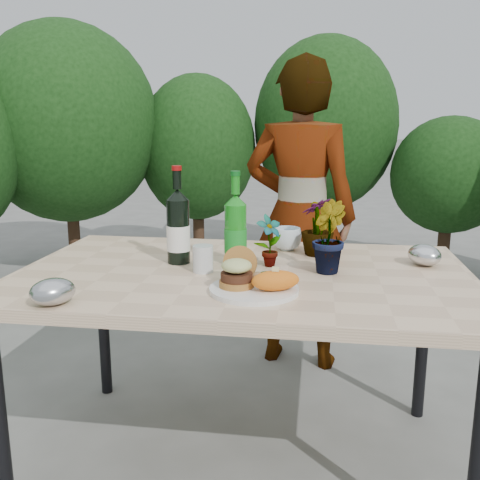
# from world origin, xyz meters

# --- Properties ---
(ground) EXTENTS (80.00, 80.00, 0.00)m
(ground) POSITION_xyz_m (0.00, 0.00, 0.00)
(ground) COLOR #61615D
(ground) RESTS_ON ground
(patio_table) EXTENTS (1.60, 1.00, 0.75)m
(patio_table) POSITION_xyz_m (0.00, 0.00, 0.69)
(patio_table) COLOR beige
(patio_table) RESTS_ON ground
(shrub_hedge) EXTENTS (6.84, 5.03, 2.06)m
(shrub_hedge) POSITION_xyz_m (-0.01, 1.48, 1.12)
(shrub_hedge) COLOR #382316
(shrub_hedge) RESTS_ON ground
(dinner_plate) EXTENTS (0.28, 0.28, 0.01)m
(dinner_plate) POSITION_xyz_m (0.07, -0.23, 0.76)
(dinner_plate) COLOR white
(dinner_plate) RESTS_ON patio_table
(burger_stack) EXTENTS (0.11, 0.16, 0.11)m
(burger_stack) POSITION_xyz_m (0.01, -0.22, 0.81)
(burger_stack) COLOR #B7722D
(burger_stack) RESTS_ON dinner_plate
(sweet_potato) EXTENTS (0.17, 0.12, 0.06)m
(sweet_potato) POSITION_xyz_m (0.14, -0.25, 0.80)
(sweet_potato) COLOR orange
(sweet_potato) RESTS_ON dinner_plate
(grilled_veg) EXTENTS (0.08, 0.05, 0.03)m
(grilled_veg) POSITION_xyz_m (0.08, -0.14, 0.78)
(grilled_veg) COLOR olive
(grilled_veg) RESTS_ON dinner_plate
(wine_bottle) EXTENTS (0.09, 0.09, 0.36)m
(wine_bottle) POSITION_xyz_m (-0.26, 0.08, 0.88)
(wine_bottle) COLOR black
(wine_bottle) RESTS_ON patio_table
(sparkling_water) EXTENTS (0.08, 0.08, 0.35)m
(sparkling_water) POSITION_xyz_m (-0.04, 0.09, 0.88)
(sparkling_water) COLOR #177E19
(sparkling_water) RESTS_ON patio_table
(plastic_cup) EXTENTS (0.07, 0.07, 0.09)m
(plastic_cup) POSITION_xyz_m (-0.14, -0.03, 0.80)
(plastic_cup) COLOR silver
(plastic_cup) RESTS_ON patio_table
(seedling_left) EXTENTS (0.12, 0.12, 0.19)m
(seedling_left) POSITION_xyz_m (0.09, 0.07, 0.85)
(seedling_left) COLOR #2D5D20
(seedling_left) RESTS_ON patio_table
(seedling_mid) EXTENTS (0.15, 0.16, 0.25)m
(seedling_mid) POSITION_xyz_m (0.29, 0.03, 0.88)
(seedling_mid) COLOR #1F571D
(seedling_mid) RESTS_ON patio_table
(seedling_right) EXTENTS (0.18, 0.18, 0.23)m
(seedling_right) POSITION_xyz_m (0.26, 0.27, 0.87)
(seedling_right) COLOR #29541D
(seedling_right) RESTS_ON patio_table
(blue_bowl) EXTENTS (0.13, 0.13, 0.09)m
(blue_bowl) POSITION_xyz_m (0.13, 0.34, 0.80)
(blue_bowl) COLOR white
(blue_bowl) RESTS_ON patio_table
(foil_packet_left) EXTENTS (0.17, 0.17, 0.08)m
(foil_packet_left) POSITION_xyz_m (-0.50, -0.44, 0.79)
(foil_packet_left) COLOR #ACAEB3
(foil_packet_left) RESTS_ON patio_table
(foil_packet_right) EXTENTS (0.16, 0.17, 0.08)m
(foil_packet_right) POSITION_xyz_m (0.65, 0.17, 0.79)
(foil_packet_right) COLOR silver
(foil_packet_right) RESTS_ON patio_table
(person) EXTENTS (0.63, 0.46, 1.58)m
(person) POSITION_xyz_m (0.17, 0.91, 0.79)
(person) COLOR #A26551
(person) RESTS_ON ground
(terracotta_pot) EXTENTS (0.17, 0.17, 0.14)m
(terracotta_pot) POSITION_xyz_m (-1.65, 1.97, 0.07)
(terracotta_pot) COLOR #A04129
(terracotta_pot) RESTS_ON ground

